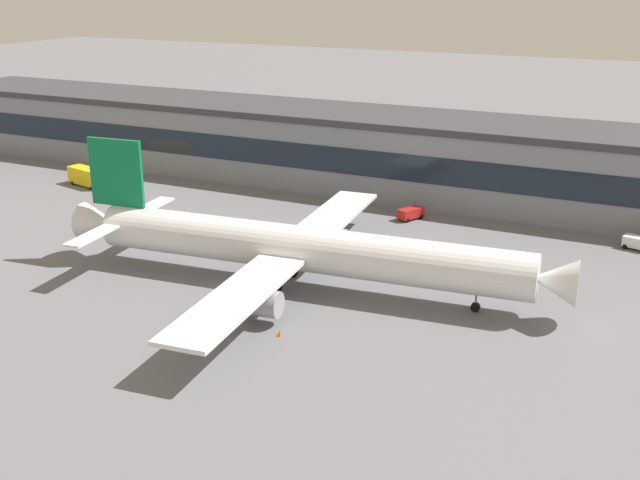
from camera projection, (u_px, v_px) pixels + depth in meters
The scene contains 8 objects.
ground_plane at pixel (237, 286), 96.04m from camera, with size 600.00×600.00×0.00m, color slate.
terminal_building at pixel (385, 152), 137.33m from camera, with size 201.74×19.90×13.73m.
airliner at pixel (299, 248), 94.47m from camera, with size 65.25×56.12×16.95m.
baggage_tug at pixel (636, 242), 108.63m from camera, with size 3.99×2.86×1.85m.
follow_me_car at pixel (411, 213), 121.82m from camera, with size 3.60×4.79×1.85m.
fuel_truck at pixel (88, 176), 140.63m from camera, with size 8.82×4.68×3.35m.
traffic_cone_0 at pixel (280, 333), 82.75m from camera, with size 0.56×0.56×0.71m, color #F2590C.
traffic_cone_1 at pixel (245, 303), 90.32m from camera, with size 0.50×0.50×0.63m, color #F2590C.
Camera 1 is at (47.99, -75.32, 37.29)m, focal length 42.80 mm.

